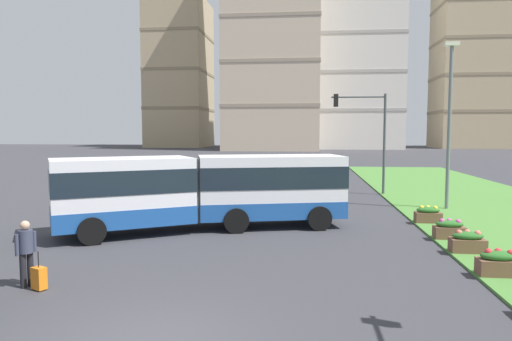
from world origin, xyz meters
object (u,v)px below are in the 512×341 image
object	(u,v)px
flower_planter_4	(428,214)
streetlight_median	(449,118)
rolling_suitcase	(39,278)
flower_planter_1	(499,263)
apartment_tower_west	(180,75)
flower_planter_2	(468,242)
apartment_tower_centre	(359,39)
pedestrian_crossing	(26,249)
traffic_light_far_right	(368,127)
articulated_bus	(205,190)
apartment_tower_westcentre	(273,27)
car_white_van	(180,178)
apartment_tower_eastcentre	(480,61)
flower_planter_3	(449,229)

from	to	relation	value
flower_planter_4	streetlight_median	world-z (taller)	streetlight_median
rolling_suitcase	flower_planter_1	distance (m)	12.23
streetlight_median	apartment_tower_west	world-z (taller)	apartment_tower_west
flower_planter_2	apartment_tower_centre	bearing A→B (deg)	86.15
rolling_suitcase	pedestrian_crossing	bearing A→B (deg)	156.04
flower_planter_1	flower_planter_4	bearing A→B (deg)	90.00
flower_planter_2	apartment_tower_west	world-z (taller)	apartment_tower_west
traffic_light_far_right	streetlight_median	distance (m)	6.51
pedestrian_crossing	flower_planter_4	world-z (taller)	pedestrian_crossing
articulated_bus	flower_planter_1	xyz separation A→B (m)	(9.40, -5.44, -1.23)
flower_planter_2	apartment_tower_westcentre	distance (m)	92.52
car_white_van	apartment_tower_westcentre	xyz separation A→B (m)	(1.46, 71.20, 25.84)
articulated_bus	flower_planter_2	xyz separation A→B (m)	(9.40, -2.93, -1.23)
pedestrian_crossing	flower_planter_1	bearing A→B (deg)	9.49
apartment_tower_west	flower_planter_4	bearing A→B (deg)	-69.14
flower_planter_2	apartment_tower_west	xyz separation A→B (m)	(-38.18, 105.27, 18.32)
pedestrian_crossing	rolling_suitcase	size ratio (longest dim) A/B	1.79
apartment_tower_eastcentre	traffic_light_far_right	bearing A→B (deg)	-112.72
streetlight_median	apartment_tower_centre	size ratio (longest dim) A/B	0.17
traffic_light_far_right	apartment_tower_eastcentre	world-z (taller)	apartment_tower_eastcentre
car_white_van	rolling_suitcase	world-z (taller)	car_white_van
car_white_van	flower_planter_2	world-z (taller)	car_white_van
pedestrian_crossing	apartment_tower_centre	distance (m)	105.48
flower_planter_4	flower_planter_2	bearing A→B (deg)	-90.00
flower_planter_2	apartment_tower_west	distance (m)	113.47
traffic_light_far_right	apartment_tower_west	bearing A→B (deg)	112.05
car_white_van	flower_planter_1	distance (m)	23.84
traffic_light_far_right	apartment_tower_west	world-z (taller)	apartment_tower_west
flower_planter_1	flower_planter_2	distance (m)	2.51
apartment_tower_westcentre	apartment_tower_eastcentre	bearing A→B (deg)	18.31
flower_planter_2	rolling_suitcase	bearing A→B (deg)	-158.24
streetlight_median	apartment_tower_westcentre	world-z (taller)	apartment_tower_westcentre
flower_planter_1	apartment_tower_eastcentre	size ratio (longest dim) A/B	0.03
articulated_bus	rolling_suitcase	size ratio (longest dim) A/B	12.10
car_white_van	apartment_tower_west	world-z (taller)	apartment_tower_west
apartment_tower_west	apartment_tower_centre	world-z (taller)	apartment_tower_centre
flower_planter_4	apartment_tower_west	distance (m)	108.77
flower_planter_1	flower_planter_4	xyz separation A→B (m)	(0.00, 7.59, 0.00)
traffic_light_far_right	pedestrian_crossing	bearing A→B (deg)	-119.85
apartment_tower_west	apartment_tower_westcentre	xyz separation A→B (m)	(25.42, -17.45, 7.85)
apartment_tower_west	apartment_tower_westcentre	distance (m)	31.82
flower_planter_4	traffic_light_far_right	world-z (taller)	traffic_light_far_right
rolling_suitcase	streetlight_median	world-z (taller)	streetlight_median
flower_planter_4	flower_planter_1	bearing A→B (deg)	-90.00
articulated_bus	apartment_tower_westcentre	bearing A→B (deg)	92.26
car_white_van	apartment_tower_eastcentre	world-z (taller)	apartment_tower_eastcentre
rolling_suitcase	apartment_tower_eastcentre	xyz separation A→B (m)	(47.98, 108.74, 20.49)
rolling_suitcase	streetlight_median	xyz separation A→B (m)	(13.91, 13.82, 4.37)
articulated_bus	flower_planter_4	xyz separation A→B (m)	(9.40, 2.14, -1.23)
flower_planter_3	streetlight_median	size ratio (longest dim) A/B	0.13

